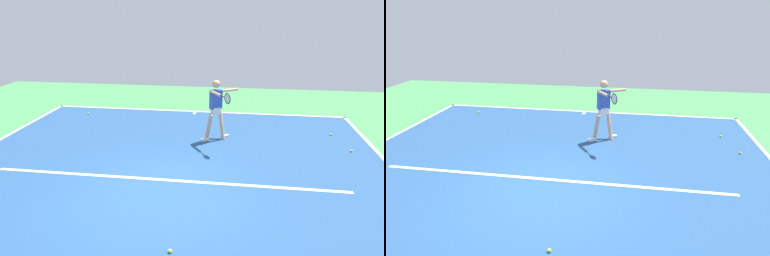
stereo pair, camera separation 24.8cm
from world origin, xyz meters
TOP-DOWN VIEW (x-y plane):
  - ground_plane at (0.00, 0.00)m, footprint 20.34×20.34m
  - court_surface at (0.00, 0.00)m, footprint 10.94×12.03m
  - court_line_baseline_near at (0.00, -5.97)m, footprint 10.94×0.10m
  - court_line_service at (0.00, -0.52)m, footprint 8.20×0.10m
  - court_line_centre_mark at (0.00, -5.77)m, footprint 0.10×0.30m
  - tennis_player at (-0.97, -3.20)m, footprint 1.05×1.41m
  - tennis_ball_near_player at (3.88, -5.09)m, footprint 0.07×0.07m
  - tennis_ball_by_sideline at (-4.47, -4.00)m, footprint 0.07×0.07m
  - tennis_ball_by_baseline at (-4.71, -2.77)m, footprint 0.07×0.07m
  - tennis_ball_near_service_line at (-0.59, 1.84)m, footprint 0.07×0.07m

SIDE VIEW (x-z plane):
  - ground_plane at x=0.00m, z-range 0.00..0.00m
  - court_surface at x=0.00m, z-range 0.00..0.00m
  - court_line_baseline_near at x=0.00m, z-range 0.00..0.01m
  - court_line_service at x=0.00m, z-range 0.00..0.01m
  - court_line_centre_mark at x=0.00m, z-range 0.00..0.01m
  - tennis_ball_near_player at x=3.88m, z-range 0.00..0.07m
  - tennis_ball_by_sideline at x=-4.47m, z-range 0.00..0.07m
  - tennis_ball_by_baseline at x=-4.71m, z-range 0.00..0.07m
  - tennis_ball_near_service_line at x=-0.59m, z-range 0.00..0.07m
  - tennis_player at x=-0.97m, z-range 0.13..1.94m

